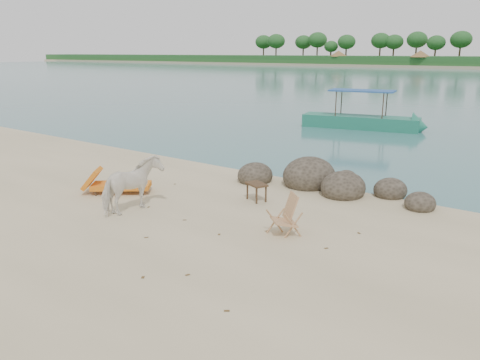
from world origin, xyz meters
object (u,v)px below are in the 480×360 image
object	(u,v)px
cow	(132,186)
side_table	(257,193)
boat_near	(362,97)
lounge_chair	(121,183)
deck_chair	(284,217)
boulders	(321,181)

from	to	relation	value
cow	side_table	world-z (taller)	cow
boat_near	lounge_chair	bearing A→B (deg)	-104.38
deck_chair	boat_near	size ratio (longest dim) A/B	0.13
side_table	lounge_chair	size ratio (longest dim) A/B	0.29
cow	deck_chair	size ratio (longest dim) A/B	1.84
side_table	deck_chair	distance (m)	2.76
cow	boat_near	world-z (taller)	boat_near
side_table	boulders	bearing A→B (deg)	93.05
side_table	deck_chair	xyz separation A→B (m)	(2.06, -1.83, 0.22)
deck_chair	cow	bearing A→B (deg)	-124.87
boat_near	cow	bearing A→B (deg)	-98.93
boulders	lounge_chair	bearing A→B (deg)	-138.49
lounge_chair	boat_near	distance (m)	17.23
boat_near	deck_chair	bearing A→B (deg)	-85.02
boulders	deck_chair	size ratio (longest dim) A/B	6.64
cow	boat_near	distance (m)	18.19
cow	boat_near	size ratio (longest dim) A/B	0.24
cow	boulders	bearing A→B (deg)	-120.96
boulders	lounge_chair	xyz separation A→B (m)	(-4.78, -4.23, 0.09)
boulders	deck_chair	distance (m)	4.36
boulders	side_table	world-z (taller)	boulders
deck_chair	boulders	bearing A→B (deg)	147.20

